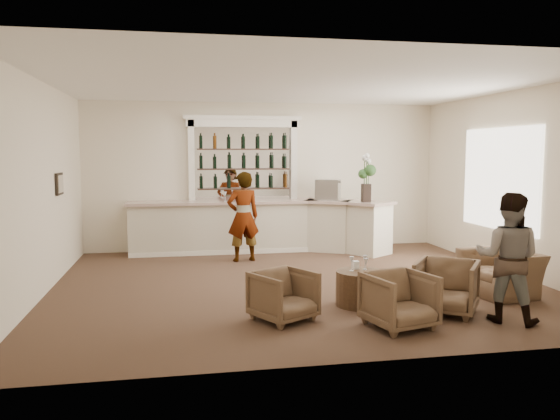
% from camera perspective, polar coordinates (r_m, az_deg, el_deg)
% --- Properties ---
extents(ground, '(8.00, 8.00, 0.00)m').
position_cam_1_polar(ground, '(9.25, 1.84, -7.68)').
color(ground, '#4F3727').
rests_on(ground, ground).
extents(room_shell, '(8.04, 7.02, 3.32)m').
position_cam_1_polar(room_shell, '(9.72, 1.93, 6.90)').
color(room_shell, '#F3E5C9').
rests_on(room_shell, ground).
extents(bar_counter, '(5.72, 1.80, 1.14)m').
position_cam_1_polar(bar_counter, '(12.02, -1.97, -1.70)').
color(bar_counter, white).
rests_on(bar_counter, ground).
extents(back_bar_alcove, '(2.64, 0.25, 3.00)m').
position_cam_1_polar(back_bar_alcove, '(12.27, -3.84, 5.28)').
color(back_bar_alcove, white).
rests_on(back_bar_alcove, ground).
extents(cocktail_table, '(0.69, 0.69, 0.50)m').
position_cam_1_polar(cocktail_table, '(8.01, 8.34, -8.08)').
color(cocktail_table, '#4E3621').
rests_on(cocktail_table, ground).
extents(sommelier, '(0.72, 0.54, 1.81)m').
position_cam_1_polar(sommelier, '(10.99, -3.87, -0.70)').
color(sommelier, gray).
rests_on(sommelier, ground).
extents(guest, '(1.04, 1.01, 1.69)m').
position_cam_1_polar(guest, '(7.66, 22.71, -4.61)').
color(guest, gray).
rests_on(guest, ground).
extents(armchair_left, '(0.98, 0.98, 0.66)m').
position_cam_1_polar(armchair_left, '(7.22, 0.39, -8.93)').
color(armchair_left, brown).
rests_on(armchair_left, ground).
extents(armchair_center, '(0.93, 0.94, 0.70)m').
position_cam_1_polar(armchair_center, '(7.08, 12.37, -9.19)').
color(armchair_center, brown).
rests_on(armchair_center, ground).
extents(armchair_right, '(1.11, 1.12, 0.74)m').
position_cam_1_polar(armchair_right, '(7.86, 16.99, -7.68)').
color(armchair_right, brown).
rests_on(armchair_right, ground).
extents(armchair_far, '(1.08, 1.19, 0.68)m').
position_cam_1_polar(armchair_far, '(9.14, 22.06, -6.12)').
color(armchair_far, brown).
rests_on(armchair_far, ground).
extents(espresso_machine, '(0.65, 0.61, 0.45)m').
position_cam_1_polar(espresso_machine, '(12.19, 5.02, 2.14)').
color(espresso_machine, '#ADADB2').
rests_on(espresso_machine, bar_counter).
extents(flower_vase, '(0.27, 0.27, 1.02)m').
position_cam_1_polar(flower_vase, '(11.75, 9.01, 3.63)').
color(flower_vase, black).
rests_on(flower_vase, bar_counter).
extents(wine_glass_bar_left, '(0.07, 0.07, 0.21)m').
position_cam_1_polar(wine_glass_bar_left, '(11.82, -5.75, 1.42)').
color(wine_glass_bar_left, white).
rests_on(wine_glass_bar_left, bar_counter).
extents(wine_glass_bar_right, '(0.07, 0.07, 0.21)m').
position_cam_1_polar(wine_glass_bar_right, '(11.84, -4.54, 1.43)').
color(wine_glass_bar_right, white).
rests_on(wine_glass_bar_right, bar_counter).
extents(wine_glass_tbl_a, '(0.07, 0.07, 0.21)m').
position_cam_1_polar(wine_glass_tbl_a, '(7.92, 7.49, -5.60)').
color(wine_glass_tbl_a, white).
rests_on(wine_glass_tbl_a, cocktail_table).
extents(wine_glass_tbl_b, '(0.07, 0.07, 0.21)m').
position_cam_1_polar(wine_glass_tbl_b, '(8.04, 8.87, -5.45)').
color(wine_glass_tbl_b, white).
rests_on(wine_glass_tbl_b, cocktail_table).
extents(wine_glass_tbl_c, '(0.07, 0.07, 0.21)m').
position_cam_1_polar(wine_glass_tbl_c, '(7.82, 8.97, -5.77)').
color(wine_glass_tbl_c, white).
rests_on(wine_glass_tbl_c, cocktail_table).
extents(napkin_holder, '(0.08, 0.08, 0.12)m').
position_cam_1_polar(napkin_holder, '(8.06, 7.92, -5.72)').
color(napkin_holder, white).
rests_on(napkin_holder, cocktail_table).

